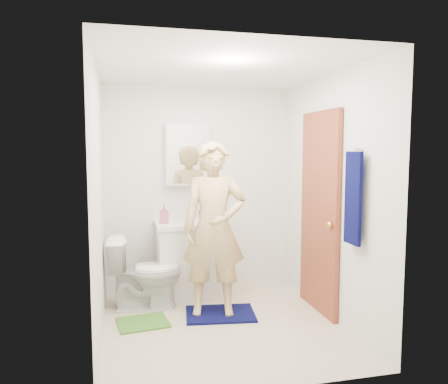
# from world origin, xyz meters

# --- Properties ---
(floor) EXTENTS (2.20, 2.40, 0.02)m
(floor) POSITION_xyz_m (0.00, 0.00, -0.01)
(floor) COLOR beige
(floor) RESTS_ON ground
(ceiling) EXTENTS (2.20, 2.40, 0.02)m
(ceiling) POSITION_xyz_m (0.00, 0.00, 2.41)
(ceiling) COLOR white
(ceiling) RESTS_ON ground
(wall_back) EXTENTS (2.20, 0.02, 2.40)m
(wall_back) POSITION_xyz_m (0.00, 1.21, 1.20)
(wall_back) COLOR silver
(wall_back) RESTS_ON ground
(wall_front) EXTENTS (2.20, 0.02, 2.40)m
(wall_front) POSITION_xyz_m (0.00, -1.21, 1.20)
(wall_front) COLOR silver
(wall_front) RESTS_ON ground
(wall_left) EXTENTS (0.02, 2.40, 2.40)m
(wall_left) POSITION_xyz_m (-1.11, 0.00, 1.20)
(wall_left) COLOR silver
(wall_left) RESTS_ON ground
(wall_right) EXTENTS (0.02, 2.40, 2.40)m
(wall_right) POSITION_xyz_m (1.11, 0.00, 1.20)
(wall_right) COLOR silver
(wall_right) RESTS_ON ground
(vanity_cabinet) EXTENTS (0.75, 0.55, 0.80)m
(vanity_cabinet) POSITION_xyz_m (-0.15, 0.91, 0.40)
(vanity_cabinet) COLOR white
(vanity_cabinet) RESTS_ON floor
(countertop) EXTENTS (0.79, 0.59, 0.05)m
(countertop) POSITION_xyz_m (-0.15, 0.91, 0.83)
(countertop) COLOR white
(countertop) RESTS_ON vanity_cabinet
(sink_basin) EXTENTS (0.40, 0.40, 0.03)m
(sink_basin) POSITION_xyz_m (-0.15, 0.91, 0.84)
(sink_basin) COLOR white
(sink_basin) RESTS_ON countertop
(faucet) EXTENTS (0.03, 0.03, 0.12)m
(faucet) POSITION_xyz_m (-0.15, 1.09, 0.91)
(faucet) COLOR silver
(faucet) RESTS_ON countertop
(medicine_cabinet) EXTENTS (0.50, 0.12, 0.70)m
(medicine_cabinet) POSITION_xyz_m (-0.15, 1.14, 1.60)
(medicine_cabinet) COLOR white
(medicine_cabinet) RESTS_ON wall_back
(mirror_panel) EXTENTS (0.46, 0.01, 0.66)m
(mirror_panel) POSITION_xyz_m (-0.15, 1.08, 1.60)
(mirror_panel) COLOR white
(mirror_panel) RESTS_ON wall_back
(door) EXTENTS (0.05, 0.80, 2.05)m
(door) POSITION_xyz_m (1.07, 0.15, 1.02)
(door) COLOR #A24B2C
(door) RESTS_ON ground
(door_knob) EXTENTS (0.07, 0.07, 0.07)m
(door_knob) POSITION_xyz_m (1.03, -0.17, 0.95)
(door_knob) COLOR gold
(door_knob) RESTS_ON door
(towel) EXTENTS (0.03, 0.24, 0.80)m
(towel) POSITION_xyz_m (1.03, -0.57, 1.25)
(towel) COLOR #06093D
(towel) RESTS_ON wall_right
(towel_hook) EXTENTS (0.06, 0.02, 0.02)m
(towel_hook) POSITION_xyz_m (1.07, -0.57, 1.67)
(towel_hook) COLOR silver
(towel_hook) RESTS_ON wall_right
(toilet) EXTENTS (0.77, 0.48, 0.76)m
(toilet) POSITION_xyz_m (-0.68, 0.61, 0.38)
(toilet) COLOR white
(toilet) RESTS_ON floor
(bath_mat) EXTENTS (0.74, 0.58, 0.02)m
(bath_mat) POSITION_xyz_m (0.04, 0.23, 0.01)
(bath_mat) COLOR #06093D
(bath_mat) RESTS_ON floor
(green_rug) EXTENTS (0.52, 0.45, 0.02)m
(green_rug) POSITION_xyz_m (-0.73, 0.18, 0.01)
(green_rug) COLOR #48832B
(green_rug) RESTS_ON floor
(soap_dispenser) EXTENTS (0.11, 0.11, 0.21)m
(soap_dispenser) POSITION_xyz_m (-0.45, 0.87, 0.95)
(soap_dispenser) COLOR #B25373
(soap_dispenser) RESTS_ON countertop
(toothbrush_cup) EXTENTS (0.16, 0.16, 0.11)m
(toothbrush_cup) POSITION_xyz_m (0.04, 1.04, 0.90)
(toothbrush_cup) COLOR #674395
(toothbrush_cup) RESTS_ON countertop
(man) EXTENTS (0.70, 0.53, 1.72)m
(man) POSITION_xyz_m (-0.02, 0.25, 0.88)
(man) COLOR tan
(man) RESTS_ON bath_mat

